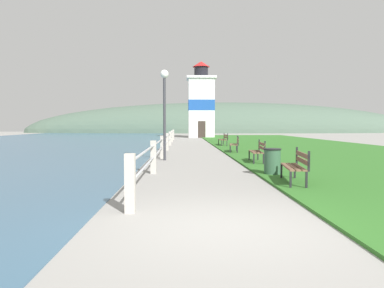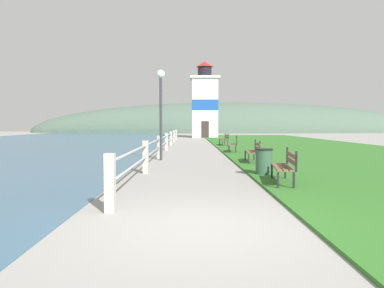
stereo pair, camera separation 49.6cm
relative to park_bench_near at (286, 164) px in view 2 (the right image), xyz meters
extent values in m
plane|color=gray|center=(-2.33, -4.01, -0.54)|extent=(160.00, 160.00, 0.00)
cube|color=#2D6623|center=(5.34, 15.51, -0.51)|extent=(12.00, 58.59, 0.06)
cube|color=#A8A399|center=(-3.90, -3.01, -0.01)|extent=(0.18, 0.18, 1.06)
cube|color=#A8A399|center=(-3.90, 2.35, -0.01)|extent=(0.18, 0.18, 1.06)
cube|color=#A8A399|center=(-3.90, 7.72, -0.01)|extent=(0.18, 0.18, 1.06)
cube|color=#A8A399|center=(-3.90, 13.09, -0.01)|extent=(0.18, 0.18, 1.06)
cube|color=#A8A399|center=(-3.90, 18.45, -0.01)|extent=(0.18, 0.18, 1.06)
cube|color=#A8A399|center=(-3.90, 23.82, -0.01)|extent=(0.18, 0.18, 1.06)
cube|color=#A8A399|center=(-3.90, 29.18, -0.01)|extent=(0.18, 0.18, 1.06)
cylinder|color=#B2B2B7|center=(-3.90, 13.09, 0.36)|extent=(0.06, 32.20, 0.06)
cylinder|color=#B2B2B7|center=(-3.90, 13.09, -0.01)|extent=(0.06, 32.20, 0.06)
cube|color=brown|center=(-0.23, 0.03, -0.07)|extent=(0.33, 1.70, 0.04)
cube|color=brown|center=(-0.09, 0.01, -0.07)|extent=(0.33, 1.70, 0.04)
cube|color=brown|center=(0.06, -0.01, -0.07)|extent=(0.33, 1.70, 0.04)
cube|color=brown|center=(0.14, -0.02, 0.25)|extent=(0.28, 1.69, 0.11)
cube|color=brown|center=(0.14, -0.02, 0.09)|extent=(0.28, 1.69, 0.11)
cube|color=black|center=(-0.38, -0.78, -0.31)|extent=(0.06, 0.06, 0.45)
cube|color=black|center=(-0.17, 0.85, -0.31)|extent=(0.06, 0.06, 0.45)
cube|color=black|center=(-0.01, -0.83, -0.31)|extent=(0.06, 0.06, 0.45)
cube|color=black|center=(0.20, 0.80, -0.31)|extent=(0.06, 0.06, 0.45)
cube|color=black|center=(0.04, -0.84, 0.16)|extent=(0.06, 0.06, 0.49)
cube|color=black|center=(0.25, 0.80, 0.16)|extent=(0.06, 0.06, 0.49)
cube|color=brown|center=(-0.13, 5.43, -0.07)|extent=(0.23, 1.66, 0.04)
cube|color=brown|center=(0.01, 5.42, -0.07)|extent=(0.23, 1.66, 0.04)
cube|color=brown|center=(0.16, 5.41, -0.07)|extent=(0.23, 1.66, 0.04)
cube|color=brown|center=(0.25, 5.40, 0.25)|extent=(0.17, 1.66, 0.11)
cube|color=brown|center=(0.25, 5.40, 0.09)|extent=(0.17, 1.66, 0.11)
cube|color=black|center=(-0.23, 4.63, -0.31)|extent=(0.05, 0.05, 0.45)
cube|color=black|center=(-0.12, 6.23, -0.31)|extent=(0.05, 0.05, 0.45)
cube|color=black|center=(0.14, 4.61, -0.31)|extent=(0.05, 0.05, 0.45)
cube|color=black|center=(0.25, 6.21, -0.31)|extent=(0.05, 0.05, 0.45)
cube|color=black|center=(0.19, 4.60, 0.16)|extent=(0.05, 0.05, 0.49)
cube|color=black|center=(0.30, 6.21, 0.16)|extent=(0.05, 0.05, 0.49)
cube|color=brown|center=(-0.27, 11.09, -0.07)|extent=(0.30, 1.62, 0.04)
cube|color=brown|center=(-0.12, 11.07, -0.07)|extent=(0.30, 1.62, 0.04)
cube|color=brown|center=(0.02, 11.06, -0.07)|extent=(0.30, 1.62, 0.04)
cube|color=brown|center=(0.11, 11.05, 0.25)|extent=(0.24, 1.61, 0.11)
cube|color=brown|center=(0.11, 11.05, 0.09)|extent=(0.24, 1.61, 0.11)
cube|color=black|center=(-0.40, 10.32, -0.31)|extent=(0.06, 0.06, 0.45)
cube|color=black|center=(-0.21, 11.87, -0.31)|extent=(0.06, 0.06, 0.45)
cube|color=black|center=(-0.03, 10.27, -0.31)|extent=(0.06, 0.06, 0.45)
cube|color=black|center=(0.15, 11.83, -0.31)|extent=(0.06, 0.06, 0.45)
cube|color=black|center=(0.02, 10.27, 0.16)|extent=(0.06, 0.06, 0.49)
cube|color=black|center=(0.20, 11.82, 0.16)|extent=(0.06, 0.06, 0.49)
cube|color=brown|center=(-0.15, 17.83, -0.07)|extent=(0.17, 1.89, 0.04)
cube|color=brown|center=(0.00, 17.84, -0.07)|extent=(0.17, 1.89, 0.04)
cube|color=brown|center=(0.15, 17.84, -0.07)|extent=(0.17, 1.89, 0.04)
cube|color=brown|center=(0.23, 17.85, 0.25)|extent=(0.11, 1.89, 0.11)
cube|color=brown|center=(0.23, 17.85, 0.09)|extent=(0.11, 1.89, 0.11)
cube|color=black|center=(-0.16, 16.91, -0.31)|extent=(0.05, 0.05, 0.45)
cube|color=black|center=(-0.21, 18.75, -0.31)|extent=(0.05, 0.05, 0.45)
cube|color=black|center=(0.21, 16.92, -0.31)|extent=(0.05, 0.05, 0.45)
cube|color=black|center=(0.16, 18.76, -0.31)|extent=(0.05, 0.05, 0.45)
cube|color=black|center=(0.26, 16.93, 0.16)|extent=(0.05, 0.05, 0.49)
cube|color=black|center=(0.21, 18.77, 0.16)|extent=(0.05, 0.05, 0.49)
cube|color=white|center=(-0.65, 36.39, 3.02)|extent=(3.09, 3.09, 7.12)
cube|color=#194799|center=(-0.65, 36.39, 3.38)|extent=(3.13, 3.13, 1.28)
cube|color=white|center=(-0.65, 36.39, 6.71)|extent=(3.55, 3.55, 0.25)
cylinder|color=black|center=(-0.65, 36.39, 7.45)|extent=(1.70, 1.70, 1.24)
cone|color=red|center=(-0.65, 36.39, 8.42)|extent=(2.12, 2.12, 0.68)
cube|color=#332823|center=(-0.65, 34.83, 0.46)|extent=(0.90, 0.06, 2.00)
cylinder|color=#2D5138|center=(-0.21, 1.73, -0.14)|extent=(0.50, 0.50, 0.80)
cylinder|color=black|center=(-0.21, 1.73, 0.28)|extent=(0.54, 0.54, 0.04)
cylinder|color=#333338|center=(-3.75, 6.85, 1.26)|extent=(0.12, 0.12, 3.60)
sphere|color=white|center=(-3.75, 6.85, 3.24)|extent=(0.36, 0.36, 0.36)
ellipsoid|color=#475B4C|center=(5.67, 65.04, -0.54)|extent=(80.00, 16.00, 12.00)
camera|label=1|loc=(-2.98, -9.61, 1.03)|focal=35.00mm
camera|label=2|loc=(-2.48, -9.62, 1.03)|focal=35.00mm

